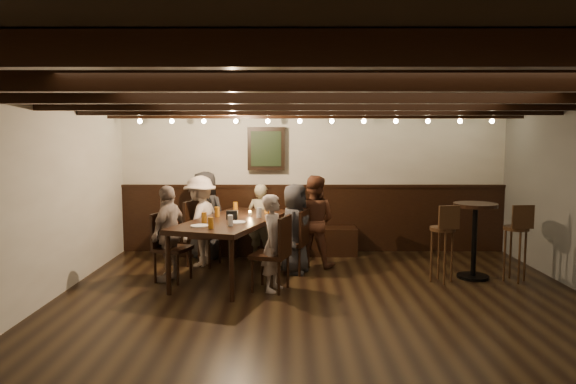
{
  "coord_description": "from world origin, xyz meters",
  "views": [
    {
      "loc": [
        -0.41,
        -5.19,
        1.93
      ],
      "look_at": [
        -0.43,
        1.3,
        1.24
      ],
      "focal_mm": 32.0,
      "sensor_mm": 36.0,
      "label": 1
    }
  ],
  "objects_px": {
    "person_left_near": "(200,221)",
    "person_right_far": "(274,243)",
    "person_left_far": "(169,233)",
    "chair_left_near": "(203,246)",
    "person_right_near": "(295,229)",
    "chair_right_far": "(272,268)",
    "dining_table": "(234,224)",
    "bar_stool_right": "(515,253)",
    "person_bench_right": "(313,221)",
    "high_top_table": "(475,229)",
    "person_bench_centre": "(261,222)",
    "chair_left_far": "(172,260)",
    "chair_right_near": "(293,254)",
    "bar_stool_left": "(442,253)",
    "person_bench_left": "(205,215)"
  },
  "relations": [
    {
      "from": "person_left_near",
      "to": "person_right_far",
      "type": "xyz_separation_m",
      "value": [
        1.15,
        -1.32,
        -0.07
      ]
    },
    {
      "from": "person_left_far",
      "to": "chair_left_near",
      "type": "bearing_deg",
      "value": 178.13
    },
    {
      "from": "person_right_near",
      "to": "person_right_far",
      "type": "relative_size",
      "value": 1.05
    },
    {
      "from": "chair_left_near",
      "to": "chair_right_far",
      "type": "distance_m",
      "value": 1.7
    },
    {
      "from": "dining_table",
      "to": "bar_stool_right",
      "type": "height_order",
      "value": "bar_stool_right"
    },
    {
      "from": "person_bench_right",
      "to": "high_top_table",
      "type": "distance_m",
      "value": 2.28
    },
    {
      "from": "person_right_near",
      "to": "chair_right_far",
      "type": "bearing_deg",
      "value": 178.1
    },
    {
      "from": "chair_left_near",
      "to": "chair_right_far",
      "type": "height_order",
      "value": "chair_left_near"
    },
    {
      "from": "person_bench_centre",
      "to": "chair_left_near",
      "type": "bearing_deg",
      "value": 39.78
    },
    {
      "from": "person_left_near",
      "to": "person_right_far",
      "type": "distance_m",
      "value": 1.75
    },
    {
      "from": "chair_left_near",
      "to": "person_bench_right",
      "type": "bearing_deg",
      "value": 105.52
    },
    {
      "from": "chair_left_near",
      "to": "person_right_near",
      "type": "relative_size",
      "value": 0.76
    },
    {
      "from": "dining_table",
      "to": "chair_left_far",
      "type": "bearing_deg",
      "value": -147.98
    },
    {
      "from": "person_bench_right",
      "to": "person_right_far",
      "type": "distance_m",
      "value": 1.36
    },
    {
      "from": "high_top_table",
      "to": "chair_right_near",
      "type": "bearing_deg",
      "value": 173.55
    },
    {
      "from": "person_left_far",
      "to": "person_bench_right",
      "type": "bearing_deg",
      "value": 129.29
    },
    {
      "from": "person_right_far",
      "to": "person_bench_right",
      "type": "bearing_deg",
      "value": -6.34
    },
    {
      "from": "person_left_near",
      "to": "person_right_far",
      "type": "bearing_deg",
      "value": 59.04
    },
    {
      "from": "person_left_near",
      "to": "bar_stool_right",
      "type": "distance_m",
      "value": 4.49
    },
    {
      "from": "chair_left_far",
      "to": "person_bench_right",
      "type": "relative_size",
      "value": 0.67
    },
    {
      "from": "dining_table",
      "to": "person_bench_right",
      "type": "height_order",
      "value": "person_bench_right"
    },
    {
      "from": "person_left_near",
      "to": "bar_stool_left",
      "type": "bearing_deg",
      "value": 92.36
    },
    {
      "from": "chair_left_far",
      "to": "high_top_table",
      "type": "relative_size",
      "value": 0.89
    },
    {
      "from": "chair_right_near",
      "to": "person_bench_centre",
      "type": "bearing_deg",
      "value": 50.16
    },
    {
      "from": "bar_stool_left",
      "to": "chair_right_far",
      "type": "bearing_deg",
      "value": 176.49
    },
    {
      "from": "person_right_near",
      "to": "person_bench_left",
      "type": "bearing_deg",
      "value": 74.74
    },
    {
      "from": "chair_left_near",
      "to": "person_bench_centre",
      "type": "xyz_separation_m",
      "value": [
        0.87,
        0.35,
        0.31
      ]
    },
    {
      "from": "chair_right_near",
      "to": "person_right_near",
      "type": "bearing_deg",
      "value": -90.0
    },
    {
      "from": "person_bench_right",
      "to": "high_top_table",
      "type": "relative_size",
      "value": 1.32
    },
    {
      "from": "person_left_far",
      "to": "person_right_far",
      "type": "relative_size",
      "value": 1.06
    },
    {
      "from": "person_right_near",
      "to": "bar_stool_left",
      "type": "xyz_separation_m",
      "value": [
        1.96,
        -0.48,
        -0.25
      ]
    },
    {
      "from": "dining_table",
      "to": "bar_stool_right",
      "type": "relative_size",
      "value": 2.24
    },
    {
      "from": "person_bench_centre",
      "to": "person_bench_right",
      "type": "xyz_separation_m",
      "value": [
        0.81,
        -0.42,
        0.08
      ]
    },
    {
      "from": "chair_left_far",
      "to": "chair_right_near",
      "type": "xyz_separation_m",
      "value": [
        1.65,
        0.42,
        -0.01
      ]
    },
    {
      "from": "person_bench_right",
      "to": "bar_stool_left",
      "type": "bearing_deg",
      "value": 170.71
    },
    {
      "from": "person_left_far",
      "to": "person_bench_left",
      "type": "bearing_deg",
      "value": -173.66
    },
    {
      "from": "chair_right_near",
      "to": "person_bench_right",
      "type": "relative_size",
      "value": 0.66
    },
    {
      "from": "chair_right_near",
      "to": "chair_right_far",
      "type": "bearing_deg",
      "value": -179.94
    },
    {
      "from": "dining_table",
      "to": "person_bench_centre",
      "type": "relative_size",
      "value": 1.95
    },
    {
      "from": "dining_table",
      "to": "chair_right_near",
      "type": "xyz_separation_m",
      "value": [
        0.82,
        0.21,
        -0.47
      ]
    },
    {
      "from": "person_bench_left",
      "to": "chair_left_far",
      "type": "bearing_deg",
      "value": 97.61
    },
    {
      "from": "person_left_far",
      "to": "high_top_table",
      "type": "distance_m",
      "value": 4.17
    },
    {
      "from": "person_bench_centre",
      "to": "person_left_near",
      "type": "bearing_deg",
      "value": 38.66
    },
    {
      "from": "chair_left_near",
      "to": "person_right_near",
      "type": "distance_m",
      "value": 1.51
    },
    {
      "from": "person_bench_right",
      "to": "person_left_near",
      "type": "relative_size",
      "value": 1.01
    },
    {
      "from": "high_top_table",
      "to": "dining_table",
      "type": "bearing_deg",
      "value": 178.74
    },
    {
      "from": "chair_left_near",
      "to": "chair_left_far",
      "type": "bearing_deg",
      "value": 0.07
    },
    {
      "from": "chair_left_far",
      "to": "person_right_near",
      "type": "height_order",
      "value": "person_right_near"
    },
    {
      "from": "dining_table",
      "to": "person_bench_left",
      "type": "bearing_deg",
      "value": 135.0
    },
    {
      "from": "chair_right_far",
      "to": "person_right_near",
      "type": "relative_size",
      "value": 0.74
    }
  ]
}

